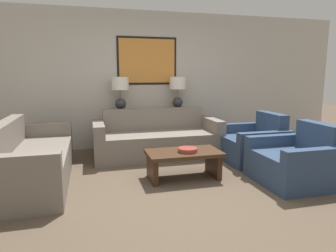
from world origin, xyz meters
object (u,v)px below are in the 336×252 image
at_px(coffee_table, 184,159).
at_px(decorative_bowl, 188,150).
at_px(console_table, 150,129).
at_px(table_lamp_left, 120,89).
at_px(armchair_near_back_wall, 253,145).
at_px(table_lamp_right, 178,89).
at_px(couch_by_back_wall, 157,140).
at_px(armchair_near_camera, 295,163).
at_px(couch_by_side, 31,162).

height_order(coffee_table, decorative_bowl, decorative_bowl).
xyz_separation_m(console_table, table_lamp_left, (-0.56, 0.00, 0.78)).
height_order(coffee_table, armchair_near_back_wall, armchair_near_back_wall).
bearing_deg(table_lamp_right, table_lamp_left, 180.00).
height_order(couch_by_back_wall, coffee_table, couch_by_back_wall).
bearing_deg(armchair_near_camera, coffee_table, 158.91).
distance_m(table_lamp_left, table_lamp_right, 1.12).
height_order(armchair_near_back_wall, armchair_near_camera, same).
bearing_deg(couch_by_back_wall, console_table, 90.00).
bearing_deg(couch_by_back_wall, decorative_bowl, -83.63).
relative_size(couch_by_back_wall, armchair_near_camera, 2.25).
distance_m(table_lamp_left, decorative_bowl, 2.15).
distance_m(table_lamp_right, decorative_bowl, 2.07).
bearing_deg(armchair_near_camera, decorative_bowl, 160.05).
xyz_separation_m(couch_by_back_wall, decorative_bowl, (0.14, -1.26, 0.13)).
height_order(console_table, armchair_near_camera, armchair_near_camera).
xyz_separation_m(coffee_table, decorative_bowl, (0.04, -0.05, 0.14)).
xyz_separation_m(armchair_near_back_wall, armchair_near_camera, (0.00, -1.08, 0.00)).
height_order(console_table, coffee_table, console_table).
height_order(console_table, couch_by_side, couch_by_side).
relative_size(console_table, couch_by_back_wall, 0.74).
relative_size(console_table, armchair_near_camera, 1.67).
bearing_deg(armchair_near_back_wall, armchair_near_camera, -90.00).
xyz_separation_m(couch_by_side, armchair_near_camera, (3.43, -0.92, -0.02)).
height_order(table_lamp_right, armchair_near_back_wall, table_lamp_right).
xyz_separation_m(table_lamp_right, decorative_bowl, (-0.42, -1.89, -0.74)).
distance_m(console_table, couch_by_side, 2.43).
relative_size(coffee_table, decorative_bowl, 3.85).
bearing_deg(table_lamp_right, coffee_table, -104.09).
height_order(table_lamp_left, coffee_table, table_lamp_left).
distance_m(armchair_near_back_wall, armchair_near_camera, 1.08).
height_order(decorative_bowl, armchair_near_back_wall, armchair_near_back_wall).
height_order(table_lamp_right, armchair_near_camera, table_lamp_right).
relative_size(table_lamp_left, couch_by_back_wall, 0.29).
distance_m(couch_by_back_wall, armchair_near_back_wall, 1.65).
bearing_deg(armchair_near_back_wall, decorative_bowl, -156.66).
relative_size(table_lamp_left, table_lamp_right, 1.00).
bearing_deg(armchair_near_back_wall, table_lamp_right, 125.89).
bearing_deg(table_lamp_right, armchair_near_back_wall, -54.11).
bearing_deg(console_table, decorative_bowl, -85.73).
relative_size(console_table, table_lamp_right, 2.59).
bearing_deg(armchair_near_back_wall, coffee_table, -158.91).
xyz_separation_m(console_table, armchair_near_back_wall, (1.50, -1.30, -0.11)).
distance_m(table_lamp_right, armchair_near_camera, 2.71).
bearing_deg(table_lamp_right, decorative_bowl, -102.57).
xyz_separation_m(decorative_bowl, armchair_near_back_wall, (1.36, 0.59, -0.14)).
bearing_deg(table_lamp_left, coffee_table, -70.23).
height_order(couch_by_back_wall, decorative_bowl, couch_by_back_wall).
height_order(console_table, table_lamp_left, table_lamp_left).
distance_m(console_table, coffee_table, 1.85).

